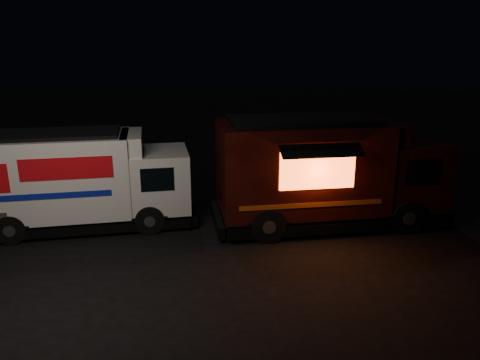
% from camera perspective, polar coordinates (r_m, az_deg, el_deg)
% --- Properties ---
extents(ground, '(80.00, 80.00, 0.00)m').
position_cam_1_polar(ground, '(13.22, -7.08, -7.95)').
color(ground, black).
rests_on(ground, ground).
extents(white_truck, '(6.77, 3.29, 2.94)m').
position_cam_1_polar(white_truck, '(14.74, -18.38, 0.04)').
color(white_truck, silver).
rests_on(white_truck, ground).
extents(red_truck, '(7.39, 3.55, 3.31)m').
position_cam_1_polar(red_truck, '(14.45, 10.89, 1.05)').
color(red_truck, '#331009').
rests_on(red_truck, ground).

